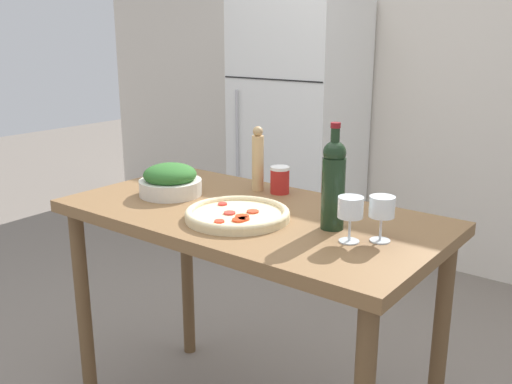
{
  "coord_description": "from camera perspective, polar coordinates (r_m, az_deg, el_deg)",
  "views": [
    {
      "loc": [
        1.17,
        -1.49,
        1.51
      ],
      "look_at": [
        0.0,
        0.04,
        0.97
      ],
      "focal_mm": 40.0,
      "sensor_mm": 36.0,
      "label": 1
    }
  ],
  "objects": [
    {
      "name": "prep_counter",
      "position": [
        2.03,
        -0.6,
        -5.08
      ],
      "size": [
        1.33,
        0.7,
        0.91
      ],
      "color": "brown",
      "rests_on": "ground_plane"
    },
    {
      "name": "salt_canister",
      "position": [
        2.19,
        2.4,
        1.22
      ],
      "size": [
        0.07,
        0.07,
        0.11
      ],
      "color": "#B2231E",
      "rests_on": "prep_counter"
    },
    {
      "name": "wine_glass_near",
      "position": [
        1.69,
        9.42,
        -1.77
      ],
      "size": [
        0.08,
        0.08,
        0.14
      ],
      "color": "silver",
      "rests_on": "prep_counter"
    },
    {
      "name": "wall_back",
      "position": [
        3.78,
        19.8,
        11.58
      ],
      "size": [
        6.4,
        0.08,
        2.6
      ],
      "color": "silver",
      "rests_on": "ground_plane"
    },
    {
      "name": "homemade_pizza",
      "position": [
        1.9,
        -1.87,
        -2.23
      ],
      "size": [
        0.35,
        0.35,
        0.03
      ],
      "color": "beige",
      "rests_on": "prep_counter"
    },
    {
      "name": "wine_bottle",
      "position": [
        1.79,
        7.76,
        0.98
      ],
      "size": [
        0.07,
        0.07,
        0.34
      ],
      "color": "black",
      "rests_on": "prep_counter"
    },
    {
      "name": "refrigerator",
      "position": [
        3.9,
        4.23,
        5.94
      ],
      "size": [
        0.76,
        0.66,
        1.71
      ],
      "color": "white",
      "rests_on": "ground_plane"
    },
    {
      "name": "pepper_mill",
      "position": [
        2.22,
        0.18,
        3.26
      ],
      "size": [
        0.05,
        0.05,
        0.25
      ],
      "color": "tan",
      "rests_on": "prep_counter"
    },
    {
      "name": "wine_glass_far",
      "position": [
        1.71,
        12.47,
        -1.68
      ],
      "size": [
        0.08,
        0.08,
        0.14
      ],
      "color": "silver",
      "rests_on": "prep_counter"
    },
    {
      "name": "salad_bowl",
      "position": [
        2.19,
        -8.57,
        1.11
      ],
      "size": [
        0.24,
        0.24,
        0.12
      ],
      "color": "silver",
      "rests_on": "prep_counter"
    }
  ]
}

